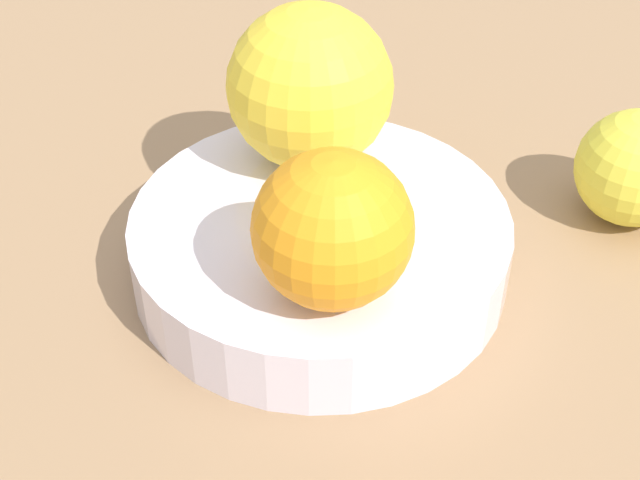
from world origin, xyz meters
The scene contains 5 objects.
ground_plane centered at (0.00, 0.00, -1.00)cm, with size 110.00×110.00×2.00cm, color #997551.
fruit_bowl centered at (0.00, 0.00, 1.72)cm, with size 19.14×19.14×3.64cm.
orange_in_bowl_0 centered at (4.83, -2.25, 7.19)cm, with size 7.11×7.11×7.11cm, color orange.
orange_in_bowl_1 centered at (-4.84, 2.29, 7.95)cm, with size 8.63×8.63×8.63cm, color yellow.
orange_loose_0 centered at (4.57, 17.09, 3.22)cm, with size 6.43×6.43×6.43cm, color yellow.
Camera 1 is at (30.92, -18.47, 32.15)cm, focal length 51.94 mm.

